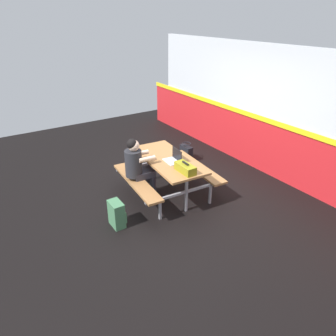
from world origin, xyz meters
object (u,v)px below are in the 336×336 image
object	(u,v)px
student_nearer	(138,165)
toolbox_grey	(185,168)
laptop_silver	(174,159)
backpack_dark	(117,214)
tote_bag_bright	(186,153)
picnic_table_main	(168,167)

from	to	relation	value
student_nearer	toolbox_grey	size ratio (longest dim) A/B	3.02
laptop_silver	backpack_dark	distance (m)	1.40
tote_bag_bright	laptop_silver	bearing A→B (deg)	-44.47
laptop_silver	toolbox_grey	xyz separation A→B (m)	(0.45, -0.07, 0.02)
backpack_dark	laptop_silver	bearing A→B (deg)	100.77
backpack_dark	picnic_table_main	bearing A→B (deg)	107.28
picnic_table_main	tote_bag_bright	distance (m)	1.62
student_nearer	toolbox_grey	world-z (taller)	student_nearer
laptop_silver	backpack_dark	xyz separation A→B (m)	(0.24, -1.26, -0.57)
tote_bag_bright	backpack_dark	bearing A→B (deg)	-59.58
picnic_table_main	laptop_silver	xyz separation A→B (m)	(0.14, 0.03, 0.21)
picnic_table_main	toolbox_grey	xyz separation A→B (m)	(0.60, -0.05, 0.24)
student_nearer	tote_bag_bright	size ratio (longest dim) A/B	2.81
student_nearer	laptop_silver	bearing A→B (deg)	63.21
picnic_table_main	backpack_dark	world-z (taller)	picnic_table_main
picnic_table_main	laptop_silver	distance (m)	0.26
picnic_table_main	student_nearer	bearing A→B (deg)	-104.90
backpack_dark	tote_bag_bright	bearing A→B (deg)	120.42
toolbox_grey	tote_bag_bright	world-z (taller)	toolbox_grey
toolbox_grey	backpack_dark	size ratio (longest dim) A/B	0.91
picnic_table_main	toolbox_grey	distance (m)	0.65
picnic_table_main	student_nearer	size ratio (longest dim) A/B	1.43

